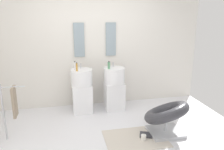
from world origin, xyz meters
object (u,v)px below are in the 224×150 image
at_px(pedestal_sink_left, 82,90).
at_px(lounge_chair, 166,115).
at_px(magazine_charcoal, 146,135).
at_px(soap_bottle_amber, 77,67).
at_px(pedestal_sink_right, 114,88).
at_px(coffee_mug, 144,137).
at_px(soap_bottle_white, 75,66).
at_px(towel_rack, 13,103).
at_px(soap_bottle_green, 109,65).

height_order(pedestal_sink_left, lounge_chair, pedestal_sink_left).
distance_m(magazine_charcoal, soap_bottle_amber, 1.83).
height_order(pedestal_sink_left, pedestal_sink_right, same).
bearing_deg(magazine_charcoal, soap_bottle_amber, 153.50).
xyz_separation_m(lounge_chair, coffee_mug, (-0.44, -0.13, -0.30)).
distance_m(pedestal_sink_left, lounge_chair, 1.81).
height_order(soap_bottle_white, soap_bottle_amber, soap_bottle_white).
relative_size(pedestal_sink_right, soap_bottle_white, 5.57).
xyz_separation_m(pedestal_sink_left, soap_bottle_amber, (-0.10, -0.11, 0.52)).
distance_m(pedestal_sink_left, coffee_mug, 1.68).
bearing_deg(coffee_mug, pedestal_sink_right, 97.76).
height_order(pedestal_sink_right, soap_bottle_white, soap_bottle_white).
relative_size(lounge_chair, towel_rack, 1.16).
xyz_separation_m(towel_rack, magazine_charcoal, (2.13, -0.39, -0.60)).
bearing_deg(coffee_mug, lounge_chair, 16.14).
xyz_separation_m(towel_rack, soap_bottle_green, (1.74, 0.82, 0.36)).
xyz_separation_m(soap_bottle_white, soap_bottle_amber, (0.03, -0.10, -0.00)).
height_order(coffee_mug, soap_bottle_green, soap_bottle_green).
height_order(pedestal_sink_left, soap_bottle_amber, soap_bottle_amber).
distance_m(towel_rack, magazine_charcoal, 2.25).
bearing_deg(magazine_charcoal, lounge_chair, 22.63).
xyz_separation_m(soap_bottle_white, soap_bottle_green, (0.69, -0.04, -0.01)).
bearing_deg(magazine_charcoal, towel_rack, -169.55).
xyz_separation_m(pedestal_sink_right, lounge_chair, (0.63, -1.24, -0.13)).
bearing_deg(lounge_chair, magazine_charcoal, -178.10).
height_order(pedestal_sink_right, towel_rack, pedestal_sink_right).
distance_m(lounge_chair, soap_bottle_green, 1.55).
distance_m(pedestal_sink_left, towel_rack, 1.47).
relative_size(pedestal_sink_right, towel_rack, 1.07).
distance_m(soap_bottle_white, soap_bottle_amber, 0.11).
bearing_deg(towel_rack, soap_bottle_green, 25.28).
bearing_deg(magazine_charcoal, pedestal_sink_right, 122.94).
height_order(lounge_chair, coffee_mug, lounge_chair).
distance_m(pedestal_sink_left, soap_bottle_green, 0.76).
height_order(pedestal_sink_left, towel_rack, pedestal_sink_left).
relative_size(pedestal_sink_left, towel_rack, 1.07).
xyz_separation_m(pedestal_sink_right, soap_bottle_amber, (-0.78, -0.11, 0.52)).
distance_m(pedestal_sink_left, soap_bottle_amber, 0.54).
xyz_separation_m(pedestal_sink_left, towel_rack, (-1.17, -0.87, 0.15)).
xyz_separation_m(pedestal_sink_left, pedestal_sink_right, (0.69, 0.00, 0.00)).
xyz_separation_m(lounge_chair, magazine_charcoal, (-0.36, -0.01, -0.33)).
height_order(pedestal_sink_left, soap_bottle_green, soap_bottle_green).
bearing_deg(magazine_charcoal, pedestal_sink_left, 148.18).
relative_size(pedestal_sink_right, soap_bottle_green, 6.35).
distance_m(pedestal_sink_left, pedestal_sink_right, 0.69).
bearing_deg(soap_bottle_amber, towel_rack, -145.06).
height_order(magazine_charcoal, coffee_mug, coffee_mug).
bearing_deg(soap_bottle_white, coffee_mug, -53.62).
relative_size(magazine_charcoal, soap_bottle_green, 1.29).
bearing_deg(coffee_mug, soap_bottle_white, 126.38).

